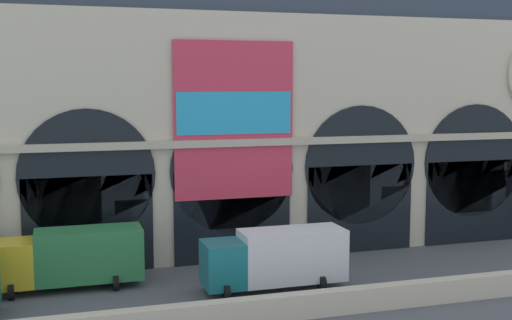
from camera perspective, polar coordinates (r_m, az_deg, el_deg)
The scene contains 5 objects.
ground_plane at distance 35.31m, azimuth 0.11°, elevation -10.95°, with size 200.00×200.00×0.00m, color #54565B.
quay_parapet_wall at distance 30.56m, azimuth 2.99°, elevation -12.68°, with size 90.00×0.70×1.15m, color beige.
station_building at distance 41.26m, azimuth -3.06°, elevation 4.25°, with size 51.96×6.14×18.36m.
box_truck_midwest at distance 35.78m, azimuth -15.82°, elevation -8.14°, with size 7.50×2.91×3.12m.
box_truck_center at distance 34.34m, azimuth 1.76°, elevation -8.51°, with size 7.50×2.91×3.12m.
Camera 1 is at (-9.91, -32.15, 10.72)m, focal length 45.74 mm.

